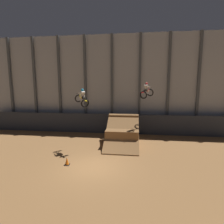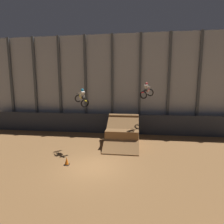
# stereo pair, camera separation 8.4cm
# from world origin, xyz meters

# --- Properties ---
(ground_plane) EXTENTS (60.00, 60.00, 0.00)m
(ground_plane) POSITION_xyz_m (0.00, 0.00, 0.00)
(ground_plane) COLOR olive
(arena_back_wall) EXTENTS (32.00, 0.40, 11.83)m
(arena_back_wall) POSITION_xyz_m (0.00, 10.50, 5.91)
(arena_back_wall) COLOR #ADB2B7
(arena_back_wall) RESTS_ON ground_plane
(lower_barrier) EXTENTS (31.36, 0.20, 2.34)m
(lower_barrier) POSITION_xyz_m (0.00, 9.10, 1.17)
(lower_barrier) COLOR #2D333D
(lower_barrier) RESTS_ON ground_plane
(dirt_ramp) EXTENTS (3.11, 4.78, 2.81)m
(dirt_ramp) POSITION_xyz_m (1.69, 5.58, 0.96)
(dirt_ramp) COLOR brown
(dirt_ramp) RESTS_ON ground_plane
(rider_bike_left_air) EXTENTS (1.61, 1.73, 1.61)m
(rider_bike_left_air) POSITION_xyz_m (-1.73, 3.36, 4.59)
(rider_bike_left_air) COLOR black
(rider_bike_right_air) EXTENTS (1.43, 1.78, 1.54)m
(rider_bike_right_air) POSITION_xyz_m (3.92, 5.66, 5.14)
(rider_bike_right_air) COLOR black
(traffic_cone_near_ramp) EXTENTS (0.36, 0.36, 0.58)m
(traffic_cone_near_ramp) POSITION_xyz_m (-1.96, 0.11, 0.28)
(traffic_cone_near_ramp) COLOR black
(traffic_cone_near_ramp) RESTS_ON ground_plane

